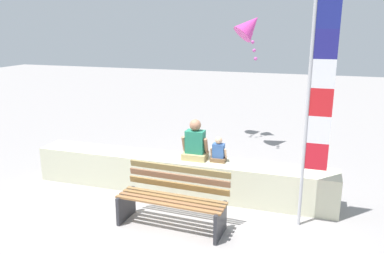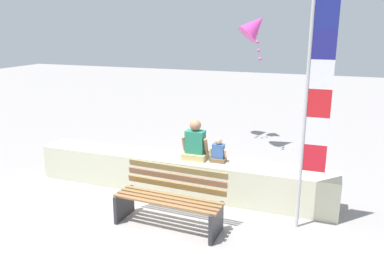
{
  "view_description": "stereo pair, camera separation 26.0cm",
  "coord_description": "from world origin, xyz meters",
  "views": [
    {
      "loc": [
        2.25,
        -5.38,
        2.98
      ],
      "look_at": [
        0.26,
        0.83,
        1.26
      ],
      "focal_mm": 35.96,
      "sensor_mm": 36.0,
      "label": 1
    },
    {
      "loc": [
        2.5,
        -5.29,
        2.98
      ],
      "look_at": [
        0.26,
        0.83,
        1.26
      ],
      "focal_mm": 35.96,
      "sensor_mm": 36.0,
      "label": 2
    }
  ],
  "objects": [
    {
      "name": "ground_plane",
      "position": [
        0.0,
        0.0,
        0.0
      ],
      "size": [
        40.0,
        40.0,
        0.0
      ],
      "primitive_type": "plane",
      "color": "gray"
    },
    {
      "name": "seawall_ledge",
      "position": [
        0.0,
        0.83,
        0.33
      ],
      "size": [
        5.57,
        0.61,
        0.66
      ],
      "primitive_type": "cube",
      "color": "beige",
      "rests_on": "ground"
    },
    {
      "name": "park_bench",
      "position": [
        0.34,
        -0.35,
        0.42
      ],
      "size": [
        1.7,
        0.68,
        0.88
      ],
      "color": "#94643C",
      "rests_on": "ground"
    },
    {
      "name": "person_adult",
      "position": [
        0.31,
        0.88,
        0.94
      ],
      "size": [
        0.48,
        0.35,
        0.73
      ],
      "color": "tan",
      "rests_on": "seawall_ledge"
    },
    {
      "name": "person_child",
      "position": [
        0.74,
        0.88,
        0.83
      ],
      "size": [
        0.29,
        0.22,
        0.45
      ],
      "color": "brown",
      "rests_on": "seawall_ledge"
    },
    {
      "name": "flag_banner",
      "position": [
        2.29,
        0.24,
        1.95
      ],
      "size": [
        0.36,
        0.05,
        3.34
      ],
      "color": "#B7B7BC",
      "rests_on": "ground"
    },
    {
      "name": "kite_magenta",
      "position": [
        0.72,
        3.78,
        2.97
      ],
      "size": [
        0.91,
        0.84,
        1.14
      ],
      "color": "#DB3D9E"
    }
  ]
}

